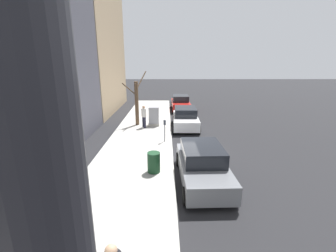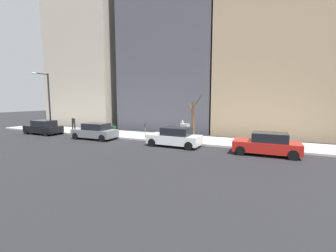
{
  "view_description": "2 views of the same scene",
  "coord_description": "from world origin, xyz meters",
  "px_view_note": "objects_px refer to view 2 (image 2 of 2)",
  "views": [
    {
      "loc": [
        0.34,
        10.54,
        4.77
      ],
      "look_at": [
        0.25,
        -2.71,
        1.05
      ],
      "focal_mm": 24.0,
      "sensor_mm": 36.0,
      "label": 1
    },
    {
      "loc": [
        -17.36,
        -12.85,
        3.67
      ],
      "look_at": [
        0.28,
        -4.83,
        1.43
      ],
      "focal_mm": 24.0,
      "sensor_mm": 36.0,
      "label": 2
    }
  ],
  "objects_px": {
    "pedestrian_midblock": "(74,123)",
    "trash_bin": "(113,130)",
    "parked_car_red": "(267,144)",
    "parking_meter": "(145,129)",
    "parked_car_grey": "(95,131)",
    "parked_car_white": "(175,137)",
    "bare_tree": "(193,119)",
    "pedestrian_near_meter": "(182,128)",
    "parked_car_black": "(43,127)",
    "utility_box": "(186,132)",
    "streetlamp": "(47,97)",
    "office_tower_right": "(99,61)",
    "office_block_center": "(178,34)",
    "office_tower_left": "(274,48)"
  },
  "relations": [
    {
      "from": "pedestrian_midblock",
      "to": "trash_bin",
      "type": "bearing_deg",
      "value": 138.14
    },
    {
      "from": "parked_car_red",
      "to": "parking_meter",
      "type": "bearing_deg",
      "value": 80.71
    },
    {
      "from": "trash_bin",
      "to": "pedestrian_midblock",
      "type": "relative_size",
      "value": 0.54
    },
    {
      "from": "parked_car_grey",
      "to": "trash_bin",
      "type": "height_order",
      "value": "parked_car_grey"
    },
    {
      "from": "parked_car_white",
      "to": "bare_tree",
      "type": "bearing_deg",
      "value": -3.01
    },
    {
      "from": "parked_car_red",
      "to": "pedestrian_near_meter",
      "type": "height_order",
      "value": "pedestrian_near_meter"
    },
    {
      "from": "parked_car_black",
      "to": "pedestrian_midblock",
      "type": "distance_m",
      "value": 3.04
    },
    {
      "from": "utility_box",
      "to": "streetlamp",
      "type": "height_order",
      "value": "streetlamp"
    },
    {
      "from": "office_tower_right",
      "to": "parked_car_red",
      "type": "bearing_deg",
      "value": -116.3
    },
    {
      "from": "parked_car_white",
      "to": "bare_tree",
      "type": "height_order",
      "value": "bare_tree"
    },
    {
      "from": "streetlamp",
      "to": "bare_tree",
      "type": "xyz_separation_m",
      "value": [
        2.32,
        -16.6,
        -2.08
      ]
    },
    {
      "from": "parked_car_white",
      "to": "office_tower_right",
      "type": "height_order",
      "value": "office_tower_right"
    },
    {
      "from": "streetlamp",
      "to": "office_tower_right",
      "type": "distance_m",
      "value": 12.34
    },
    {
      "from": "utility_box",
      "to": "bare_tree",
      "type": "bearing_deg",
      "value": -11.56
    },
    {
      "from": "trash_bin",
      "to": "parked_car_red",
      "type": "bearing_deg",
      "value": -98.1
    },
    {
      "from": "trash_bin",
      "to": "office_tower_right",
      "type": "height_order",
      "value": "office_tower_right"
    },
    {
      "from": "parking_meter",
      "to": "office_block_center",
      "type": "distance_m",
      "value": 15.79
    },
    {
      "from": "pedestrian_near_meter",
      "to": "office_block_center",
      "type": "relative_size",
      "value": 0.07
    },
    {
      "from": "parked_car_red",
      "to": "office_tower_right",
      "type": "relative_size",
      "value": 0.22
    },
    {
      "from": "utility_box",
      "to": "pedestrian_midblock",
      "type": "height_order",
      "value": "pedestrian_midblock"
    },
    {
      "from": "pedestrian_midblock",
      "to": "office_tower_right",
      "type": "distance_m",
      "value": 13.83
    },
    {
      "from": "parked_car_white",
      "to": "office_block_center",
      "type": "relative_size",
      "value": 0.17
    },
    {
      "from": "utility_box",
      "to": "streetlamp",
      "type": "distance_m",
      "value": 16.67
    },
    {
      "from": "parked_car_red",
      "to": "office_block_center",
      "type": "height_order",
      "value": "office_block_center"
    },
    {
      "from": "parked_car_white",
      "to": "parking_meter",
      "type": "relative_size",
      "value": 3.14
    },
    {
      "from": "parked_car_black",
      "to": "office_tower_right",
      "type": "height_order",
      "value": "office_tower_right"
    },
    {
      "from": "bare_tree",
      "to": "trash_bin",
      "type": "relative_size",
      "value": 4.5
    },
    {
      "from": "parked_car_grey",
      "to": "office_block_center",
      "type": "xyz_separation_m",
      "value": [
        12.45,
        -3.37,
        11.64
      ]
    },
    {
      "from": "streetlamp",
      "to": "pedestrian_midblock",
      "type": "height_order",
      "value": "streetlamp"
    },
    {
      "from": "parked_car_black",
      "to": "trash_bin",
      "type": "relative_size",
      "value": 4.7
    },
    {
      "from": "parked_car_white",
      "to": "office_tower_left",
      "type": "xyz_separation_m",
      "value": [
        12.19,
        -6.82,
        8.73
      ]
    },
    {
      "from": "streetlamp",
      "to": "trash_bin",
      "type": "xyz_separation_m",
      "value": [
        0.62,
        -8.71,
        -3.42
      ]
    },
    {
      "from": "parked_car_grey",
      "to": "parked_car_red",
      "type": "bearing_deg",
      "value": -91.56
    },
    {
      "from": "parked_car_black",
      "to": "utility_box",
      "type": "bearing_deg",
      "value": -80.46
    },
    {
      "from": "office_tower_left",
      "to": "parked_car_grey",
      "type": "bearing_deg",
      "value": 129.26
    },
    {
      "from": "office_tower_right",
      "to": "office_tower_left",
      "type": "bearing_deg",
      "value": -89.93
    },
    {
      "from": "pedestrian_near_meter",
      "to": "office_tower_left",
      "type": "relative_size",
      "value": 0.09
    },
    {
      "from": "parking_meter",
      "to": "bare_tree",
      "type": "xyz_separation_m",
      "value": [
        2.15,
        -3.91,
        0.96
      ]
    },
    {
      "from": "office_block_center",
      "to": "parked_car_grey",
      "type": "bearing_deg",
      "value": 164.86
    },
    {
      "from": "parked_car_black",
      "to": "streetlamp",
      "type": "relative_size",
      "value": 0.65
    },
    {
      "from": "parking_meter",
      "to": "streetlamp",
      "type": "height_order",
      "value": "streetlamp"
    },
    {
      "from": "streetlamp",
      "to": "bare_tree",
      "type": "relative_size",
      "value": 1.61
    },
    {
      "from": "pedestrian_near_meter",
      "to": "bare_tree",
      "type": "bearing_deg",
      "value": 2.87
    },
    {
      "from": "office_block_center",
      "to": "parked_car_black",
      "type": "bearing_deg",
      "value": 139.3
    },
    {
      "from": "utility_box",
      "to": "office_block_center",
      "type": "relative_size",
      "value": 0.06
    },
    {
      "from": "parking_meter",
      "to": "office_block_center",
      "type": "bearing_deg",
      "value": 5.98
    },
    {
      "from": "bare_tree",
      "to": "utility_box",
      "type": "bearing_deg",
      "value": 168.44
    },
    {
      "from": "parked_car_white",
      "to": "parked_car_black",
      "type": "height_order",
      "value": "same"
    },
    {
      "from": "streetlamp",
      "to": "pedestrian_midblock",
      "type": "bearing_deg",
      "value": -70.3
    },
    {
      "from": "bare_tree",
      "to": "office_block_center",
      "type": "xyz_separation_m",
      "value": [
        8.71,
        5.05,
        10.44
      ]
    }
  ]
}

